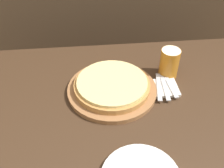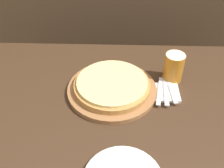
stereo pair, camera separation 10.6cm
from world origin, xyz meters
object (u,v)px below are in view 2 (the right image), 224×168
at_px(fork, 160,91).
at_px(dinner_knife, 166,91).
at_px(beer_glass, 174,67).
at_px(spoon, 172,91).
at_px(pizza_on_board, 112,87).

distance_m(fork, dinner_knife, 0.02).
bearing_deg(beer_glass, dinner_knife, -111.66).
xyz_separation_m(dinner_knife, spoon, (0.02, 0.00, 0.00)).
height_order(fork, spoon, same).
relative_size(beer_glass, dinner_knife, 0.75).
relative_size(pizza_on_board, dinner_knife, 2.13).
bearing_deg(beer_glass, spoon, -97.39).
distance_m(dinner_knife, spoon, 0.02).
relative_size(pizza_on_board, fork, 2.13).
bearing_deg(pizza_on_board, beer_glass, 18.43).
xyz_separation_m(beer_glass, dinner_knife, (-0.04, -0.09, -0.06)).
bearing_deg(dinner_knife, pizza_on_board, 178.06).
xyz_separation_m(pizza_on_board, fork, (0.20, -0.01, -0.01)).
bearing_deg(pizza_on_board, dinner_knife, -1.94).
height_order(beer_glass, dinner_knife, beer_glass).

